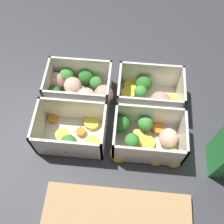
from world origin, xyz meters
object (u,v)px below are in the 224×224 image
object	(u,v)px
container_near_left	(150,94)
container_far_right	(72,134)
container_near_right	(79,89)
container_far_left	(147,137)

from	to	relation	value
container_near_left	container_far_right	world-z (taller)	same
container_near_right	container_far_right	distance (m)	0.12
container_near_left	container_near_right	size ratio (longest dim) A/B	0.87
container_far_left	container_near_right	bearing A→B (deg)	-33.85
container_near_right	container_far_right	xyz separation A→B (m)	(-0.00, 0.12, -0.00)
container_near_left	container_far_left	distance (m)	0.11
container_near_right	container_far_left	xyz separation A→B (m)	(-0.16, 0.11, -0.00)
container_far_left	container_far_right	xyz separation A→B (m)	(0.16, 0.01, -0.00)
container_far_left	container_far_right	bearing A→B (deg)	2.56
container_near_left	container_near_right	distance (m)	0.17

